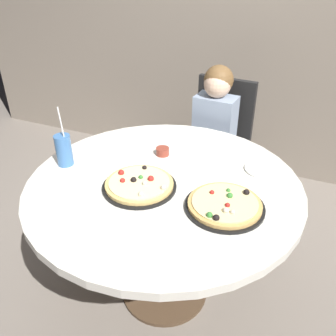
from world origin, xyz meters
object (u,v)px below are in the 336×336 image
(chair_wooden, at_px, (219,141))
(soda_cup, at_px, (64,150))
(diner_child, at_px, (209,158))
(sauce_bowl, at_px, (163,151))
(pizza_cheese, at_px, (225,205))
(pizza_veggie, at_px, (139,185))
(dining_table, at_px, (164,198))
(plate_small, at_px, (263,169))

(chair_wooden, relative_size, soda_cup, 3.09)
(diner_child, bearing_deg, sauce_bowl, -101.78)
(sauce_bowl, bearing_deg, pizza_cheese, -36.82)
(pizza_veggie, relative_size, sauce_bowl, 4.86)
(dining_table, bearing_deg, plate_small, 35.60)
(chair_wooden, xyz_separation_m, pizza_veggie, (-0.09, -1.02, 0.24))
(diner_child, distance_m, pizza_veggie, 0.89)
(chair_wooden, relative_size, sauce_bowl, 13.57)
(dining_table, distance_m, sauce_bowl, 0.29)
(dining_table, height_order, sauce_bowl, sauce_bowl)
(dining_table, bearing_deg, chair_wooden, 89.59)
(diner_child, height_order, sauce_bowl, diner_child)
(pizza_cheese, bearing_deg, dining_table, 165.55)
(pizza_cheese, height_order, soda_cup, soda_cup)
(chair_wooden, height_order, pizza_veggie, chair_wooden)
(plate_small, bearing_deg, pizza_cheese, -103.71)
(dining_table, bearing_deg, pizza_veggie, -134.73)
(soda_cup, bearing_deg, diner_child, 56.89)
(dining_table, xyz_separation_m, sauce_bowl, (-0.11, 0.24, 0.11))
(sauce_bowl, height_order, plate_small, sauce_bowl)
(pizza_cheese, xyz_separation_m, plate_small, (0.09, 0.37, -0.01))
(dining_table, xyz_separation_m, chair_wooden, (0.01, 0.93, -0.13))
(chair_wooden, bearing_deg, pizza_veggie, -95.11)
(pizza_veggie, bearing_deg, plate_small, 37.46)
(dining_table, relative_size, pizza_cheese, 3.80)
(diner_child, xyz_separation_m, pizza_veggie, (-0.08, -0.84, 0.28))
(chair_wooden, bearing_deg, diner_child, -93.82)
(sauce_bowl, bearing_deg, pizza_veggie, -85.08)
(pizza_veggie, bearing_deg, pizza_cheese, 0.55)
(pizza_veggie, distance_m, plate_small, 0.62)
(pizza_veggie, relative_size, pizza_cheese, 1.00)
(pizza_veggie, bearing_deg, sauce_bowl, 94.92)
(pizza_veggie, xyz_separation_m, sauce_bowl, (-0.03, 0.32, 0.00))
(pizza_cheese, relative_size, sauce_bowl, 4.86)
(dining_table, distance_m, diner_child, 0.77)
(dining_table, distance_m, chair_wooden, 0.94)
(dining_table, bearing_deg, soda_cup, -175.33)
(soda_cup, xyz_separation_m, plate_small, (0.93, 0.33, -0.08))
(chair_wooden, bearing_deg, dining_table, -90.41)
(pizza_cheese, distance_m, soda_cup, 0.84)
(sauce_bowl, xyz_separation_m, plate_small, (0.52, 0.05, -0.02))
(dining_table, relative_size, sauce_bowl, 18.47)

